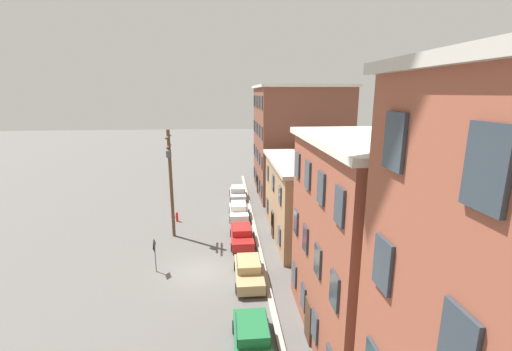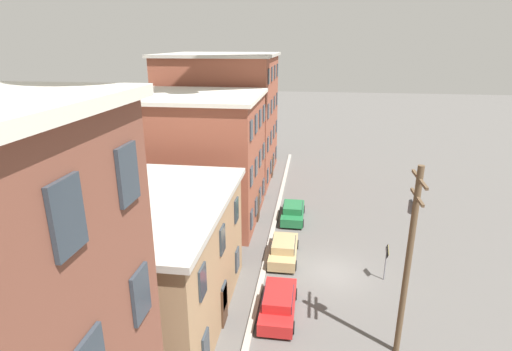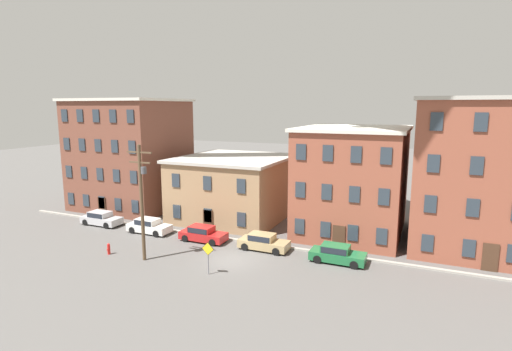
{
  "view_description": "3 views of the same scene",
  "coord_description": "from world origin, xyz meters",
  "px_view_note": "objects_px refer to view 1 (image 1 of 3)",
  "views": [
    {
      "loc": [
        22.36,
        1.9,
        12.39
      ],
      "look_at": [
        1.57,
        3.82,
        7.35
      ],
      "focal_mm": 24.0,
      "sensor_mm": 36.0,
      "label": 1
    },
    {
      "loc": [
        -23.06,
        1.77,
        14.28
      ],
      "look_at": [
        0.46,
        5.13,
        6.31
      ],
      "focal_mm": 28.0,
      "sensor_mm": 36.0,
      "label": 2
    },
    {
      "loc": [
        14.27,
        -27.5,
        12.36
      ],
      "look_at": [
        0.07,
        4.88,
        6.26
      ],
      "focal_mm": 28.0,
      "sensor_mm": 36.0,
      "label": 3
    }
  ],
  "objects_px": {
    "car_white": "(239,210)",
    "car_green": "(252,337)",
    "utility_pole": "(171,178)",
    "car_red": "(242,234)",
    "car_tan": "(249,270)",
    "fire_hydrant": "(177,217)",
    "car_silver": "(238,192)",
    "caution_sign": "(155,250)"
  },
  "relations": [
    {
      "from": "car_green",
      "to": "car_tan",
      "type": "bearing_deg",
      "value": 177.54
    },
    {
      "from": "car_red",
      "to": "car_green",
      "type": "relative_size",
      "value": 1.0
    },
    {
      "from": "utility_pole",
      "to": "fire_hydrant",
      "type": "distance_m",
      "value": 6.04
    },
    {
      "from": "car_green",
      "to": "caution_sign",
      "type": "xyz_separation_m",
      "value": [
        -8.27,
        -6.22,
        0.94
      ]
    },
    {
      "from": "car_white",
      "to": "fire_hydrant",
      "type": "distance_m",
      "value": 6.18
    },
    {
      "from": "car_silver",
      "to": "car_red",
      "type": "xyz_separation_m",
      "value": [
        12.59,
        -0.16,
        0.0
      ]
    },
    {
      "from": "car_red",
      "to": "car_tan",
      "type": "relative_size",
      "value": 1.0
    },
    {
      "from": "utility_pole",
      "to": "fire_hydrant",
      "type": "height_order",
      "value": "utility_pole"
    },
    {
      "from": "fire_hydrant",
      "to": "car_silver",
      "type": "bearing_deg",
      "value": 138.25
    },
    {
      "from": "car_silver",
      "to": "car_red",
      "type": "height_order",
      "value": "same"
    },
    {
      "from": "car_tan",
      "to": "caution_sign",
      "type": "bearing_deg",
      "value": -104.84
    },
    {
      "from": "car_green",
      "to": "fire_hydrant",
      "type": "relative_size",
      "value": 4.58
    },
    {
      "from": "car_green",
      "to": "caution_sign",
      "type": "distance_m",
      "value": 10.39
    },
    {
      "from": "car_tan",
      "to": "fire_hydrant",
      "type": "bearing_deg",
      "value": -151.44
    },
    {
      "from": "car_white",
      "to": "fire_hydrant",
      "type": "bearing_deg",
      "value": -83.73
    },
    {
      "from": "car_red",
      "to": "car_white",
      "type": "bearing_deg",
      "value": -179.98
    },
    {
      "from": "car_silver",
      "to": "car_white",
      "type": "relative_size",
      "value": 1.0
    },
    {
      "from": "utility_pole",
      "to": "car_white",
      "type": "bearing_deg",
      "value": 125.96
    },
    {
      "from": "car_red",
      "to": "utility_pole",
      "type": "xyz_separation_m",
      "value": [
        -1.91,
        -5.93,
        4.56
      ]
    },
    {
      "from": "car_red",
      "to": "fire_hydrant",
      "type": "bearing_deg",
      "value": -132.06
    },
    {
      "from": "car_silver",
      "to": "car_green",
      "type": "height_order",
      "value": "same"
    },
    {
      "from": "car_green",
      "to": "utility_pole",
      "type": "distance_m",
      "value": 16.27
    },
    {
      "from": "car_silver",
      "to": "car_tan",
      "type": "distance_m",
      "value": 18.63
    },
    {
      "from": "caution_sign",
      "to": "utility_pole",
      "type": "relative_size",
      "value": 0.27
    },
    {
      "from": "car_green",
      "to": "caution_sign",
      "type": "relative_size",
      "value": 1.74
    },
    {
      "from": "utility_pole",
      "to": "fire_hydrant",
      "type": "relative_size",
      "value": 9.85
    },
    {
      "from": "caution_sign",
      "to": "fire_hydrant",
      "type": "bearing_deg",
      "value": 178.84
    },
    {
      "from": "car_tan",
      "to": "car_green",
      "type": "height_order",
      "value": "same"
    },
    {
      "from": "car_red",
      "to": "fire_hydrant",
      "type": "distance_m",
      "value": 8.27
    },
    {
      "from": "car_white",
      "to": "car_green",
      "type": "distance_m",
      "value": 18.8
    },
    {
      "from": "car_tan",
      "to": "caution_sign",
      "type": "height_order",
      "value": "caution_sign"
    },
    {
      "from": "car_green",
      "to": "fire_hydrant",
      "type": "xyz_separation_m",
      "value": [
        -18.12,
        -6.02,
        -0.27
      ]
    },
    {
      "from": "car_tan",
      "to": "fire_hydrant",
      "type": "xyz_separation_m",
      "value": [
        -11.58,
        -6.3,
        -0.27
      ]
    },
    {
      "from": "car_white",
      "to": "utility_pole",
      "type": "relative_size",
      "value": 0.47
    },
    {
      "from": "caution_sign",
      "to": "utility_pole",
      "type": "bearing_deg",
      "value": 176.32
    },
    {
      "from": "car_white",
      "to": "fire_hydrant",
      "type": "height_order",
      "value": "car_white"
    },
    {
      "from": "car_red",
      "to": "car_green",
      "type": "bearing_deg",
      "value": -0.52
    },
    {
      "from": "car_white",
      "to": "utility_pole",
      "type": "distance_m",
      "value": 8.63
    },
    {
      "from": "caution_sign",
      "to": "utility_pole",
      "type": "height_order",
      "value": "utility_pole"
    },
    {
      "from": "caution_sign",
      "to": "car_red",
      "type": "bearing_deg",
      "value": 124.3
    },
    {
      "from": "car_green",
      "to": "car_red",
      "type": "bearing_deg",
      "value": 179.48
    },
    {
      "from": "car_white",
      "to": "fire_hydrant",
      "type": "xyz_separation_m",
      "value": [
        0.67,
        -6.13,
        -0.27
      ]
    }
  ]
}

